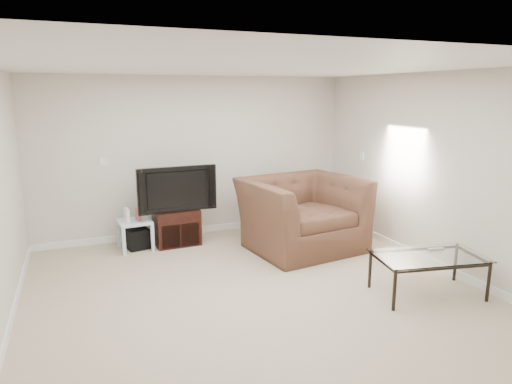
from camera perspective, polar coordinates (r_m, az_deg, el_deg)
name	(u,v)px	position (r m, az deg, el deg)	size (l,w,h in m)	color
floor	(254,293)	(5.33, -0.21, -12.51)	(5.00, 5.00, 0.00)	tan
ceiling	(254,67)	(4.85, -0.24, 15.41)	(5.00, 5.00, 0.00)	white
wall_back	(196,157)	(7.29, -7.48, 4.39)	(5.00, 0.02, 2.50)	silver
wall_right	(435,172)	(6.29, 21.50, 2.40)	(0.02, 5.00, 2.50)	silver
plate_back	(103,162)	(7.07, -18.53, 3.62)	(0.12, 0.02, 0.12)	white
plate_right_switch	(362,156)	(7.51, 13.10, 4.40)	(0.02, 0.09, 0.13)	white
plate_right_outlet	(370,218)	(7.46, 14.06, -3.16)	(0.02, 0.08, 0.12)	white
tv_stand	(177,227)	(6.97, -9.90, -4.31)	(0.65, 0.45, 0.54)	black
dvd_player	(177,216)	(6.89, -9.87, -2.95)	(0.35, 0.24, 0.05)	black
television	(176,188)	(6.80, -10.02, 0.52)	(1.08, 0.22, 0.67)	black
side_table	(135,235)	(6.89, -14.85, -5.19)	(0.45, 0.45, 0.43)	#A2B3C5
subwoofer	(137,238)	(6.94, -14.64, -5.62)	(0.30, 0.30, 0.30)	black
game_console	(127,215)	(6.77, -15.86, -2.78)	(0.05, 0.14, 0.20)	white
game_case	(138,215)	(6.81, -14.51, -2.75)	(0.05, 0.13, 0.17)	#CC4C4C
recliner	(302,202)	(6.63, 5.81, -1.25)	(1.59, 1.03, 1.39)	brown
coffee_table	(427,275)	(5.56, 20.63, -9.67)	(1.19, 0.67, 0.47)	black
remote	(436,249)	(5.68, 21.59, -6.65)	(0.19, 0.05, 0.02)	#B2B2B7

